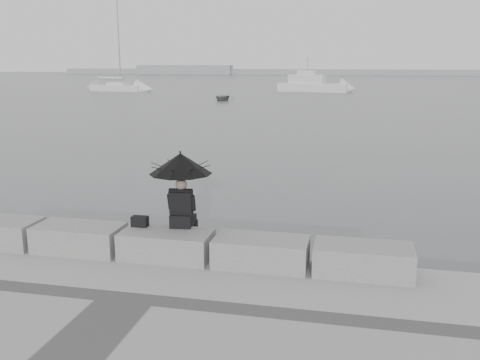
% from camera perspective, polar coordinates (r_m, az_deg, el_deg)
% --- Properties ---
extents(ground, '(360.00, 360.00, 0.00)m').
position_cam_1_polar(ground, '(10.29, -6.83, -10.03)').
color(ground, '#4F5255').
rests_on(ground, ground).
extents(stone_block_left, '(1.60, 0.80, 0.50)m').
position_cam_1_polar(stone_block_left, '(10.32, -16.78, -5.98)').
color(stone_block_left, slate).
rests_on(stone_block_left, promenade).
extents(stone_block_centre, '(1.60, 0.80, 0.50)m').
position_cam_1_polar(stone_block_centre, '(9.62, -7.83, -6.89)').
color(stone_block_centre, slate).
rests_on(stone_block_centre, promenade).
extents(stone_block_right, '(1.60, 0.80, 0.50)m').
position_cam_1_polar(stone_block_right, '(9.20, 2.25, -7.71)').
color(stone_block_right, slate).
rests_on(stone_block_right, promenade).
extents(stone_block_far_right, '(1.60, 0.80, 0.50)m').
position_cam_1_polar(stone_block_far_right, '(9.07, 12.99, -8.33)').
color(stone_block_far_right, slate).
rests_on(stone_block_far_right, promenade).
extents(seated_person, '(1.13, 1.13, 1.39)m').
position_cam_1_polar(seated_person, '(9.55, -6.36, 0.77)').
color(seated_person, black).
rests_on(seated_person, stone_block_centre).
extents(bag, '(0.29, 0.17, 0.19)m').
position_cam_1_polar(bag, '(9.89, -10.63, -4.36)').
color(bag, black).
rests_on(bag, stone_block_centre).
extents(distant_landmass, '(180.00, 8.00, 2.80)m').
position_cam_1_polar(distant_landmass, '(163.88, 8.65, 11.34)').
color(distant_landmass, gray).
rests_on(distant_landmass, ground).
extents(sailboat_left, '(7.93, 3.61, 12.90)m').
position_cam_1_polar(sailboat_left, '(75.15, -12.89, 9.63)').
color(sailboat_left, silver).
rests_on(sailboat_left, ground).
extents(motor_cruiser, '(9.64, 4.50, 4.50)m').
position_cam_1_polar(motor_cruiser, '(72.41, 7.88, 10.02)').
color(motor_cruiser, silver).
rests_on(motor_cruiser, ground).
extents(dinghy, '(3.39, 1.69, 0.55)m').
position_cam_1_polar(dinghy, '(56.05, -1.89, 8.80)').
color(dinghy, gray).
rests_on(dinghy, ground).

